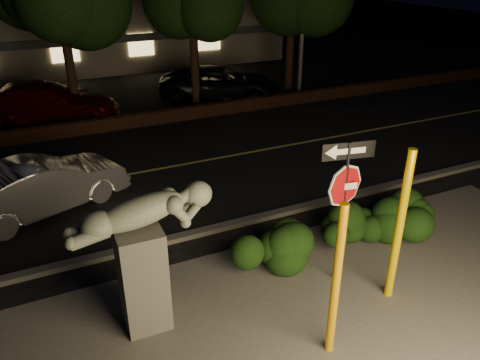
# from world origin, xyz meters

# --- Properties ---
(ground) EXTENTS (90.00, 90.00, 0.00)m
(ground) POSITION_xyz_m (0.00, 10.00, 0.00)
(ground) COLOR black
(ground) RESTS_ON ground
(patio) EXTENTS (14.00, 6.00, 0.02)m
(patio) POSITION_xyz_m (0.00, -1.00, 0.01)
(patio) COLOR #4C4944
(patio) RESTS_ON ground
(road) EXTENTS (80.00, 8.00, 0.01)m
(road) POSITION_xyz_m (0.00, 7.00, 0.01)
(road) COLOR black
(road) RESTS_ON ground
(lane_marking) EXTENTS (80.00, 0.12, 0.00)m
(lane_marking) POSITION_xyz_m (0.00, 7.00, 0.02)
(lane_marking) COLOR #B2A747
(lane_marking) RESTS_ON road
(curb) EXTENTS (80.00, 0.25, 0.12)m
(curb) POSITION_xyz_m (0.00, 2.90, 0.06)
(curb) COLOR #4C4944
(curb) RESTS_ON ground
(brick_wall) EXTENTS (40.00, 0.35, 0.50)m
(brick_wall) POSITION_xyz_m (0.00, 11.30, 0.25)
(brick_wall) COLOR #462416
(brick_wall) RESTS_ON ground
(parking_lot) EXTENTS (40.00, 12.00, 0.01)m
(parking_lot) POSITION_xyz_m (0.00, 17.00, 0.01)
(parking_lot) COLOR black
(parking_lot) RESTS_ON ground
(building) EXTENTS (22.00, 10.20, 4.00)m
(building) POSITION_xyz_m (0.00, 24.99, 2.00)
(building) COLOR slate
(building) RESTS_ON ground
(yellow_pole_left) EXTENTS (0.14, 0.14, 2.86)m
(yellow_pole_left) POSITION_xyz_m (-0.41, -1.45, 1.43)
(yellow_pole_left) COLOR orange
(yellow_pole_left) RESTS_ON ground
(yellow_pole_right) EXTENTS (0.16, 0.16, 3.13)m
(yellow_pole_right) POSITION_xyz_m (1.48, -0.77, 1.57)
(yellow_pole_right) COLOR #E6BA00
(yellow_pole_right) RESTS_ON ground
(signpost) EXTENTS (1.02, 0.24, 3.06)m
(signpost) POSITION_xyz_m (0.81, 0.07, 2.18)
(signpost) COLOR black
(signpost) RESTS_ON ground
(sculpture) EXTENTS (2.48, 0.79, 2.66)m
(sculpture) POSITION_xyz_m (-2.99, 0.52, 1.64)
(sculpture) COLOR #4C4944
(sculpture) RESTS_ON ground
(hedge_center) EXTENTS (2.39, 1.55, 1.15)m
(hedge_center) POSITION_xyz_m (-0.11, 0.89, 0.57)
(hedge_center) COLOR black
(hedge_center) RESTS_ON ground
(hedge_right) EXTENTS (1.80, 1.07, 1.13)m
(hedge_right) POSITION_xyz_m (1.83, 1.04, 0.57)
(hedge_right) COLOR black
(hedge_right) RESTS_ON ground
(hedge_far_right) EXTENTS (1.57, 1.04, 1.05)m
(hedge_far_right) POSITION_xyz_m (3.31, 0.72, 0.52)
(hedge_far_right) COLOR black
(hedge_far_right) RESTS_ON ground
(silver_sedan) EXTENTS (4.60, 2.96, 1.43)m
(silver_sedan) POSITION_xyz_m (-4.34, 5.76, 0.72)
(silver_sedan) COLOR #B8B9BD
(silver_sedan) RESTS_ON ground
(parked_car_red) EXTENTS (4.24, 1.71, 1.44)m
(parked_car_red) POSITION_xyz_m (-3.78, 14.82, 0.72)
(parked_car_red) COLOR maroon
(parked_car_red) RESTS_ON ground
(parked_car_darkred) EXTENTS (5.74, 3.68, 1.55)m
(parked_car_darkred) POSITION_xyz_m (-3.47, 13.34, 0.77)
(parked_car_darkred) COLOR #470607
(parked_car_darkred) RESTS_ON ground
(parked_car_dark) EXTENTS (5.97, 4.64, 1.51)m
(parked_car_dark) POSITION_xyz_m (3.87, 13.32, 0.75)
(parked_car_dark) COLOR black
(parked_car_dark) RESTS_ON ground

